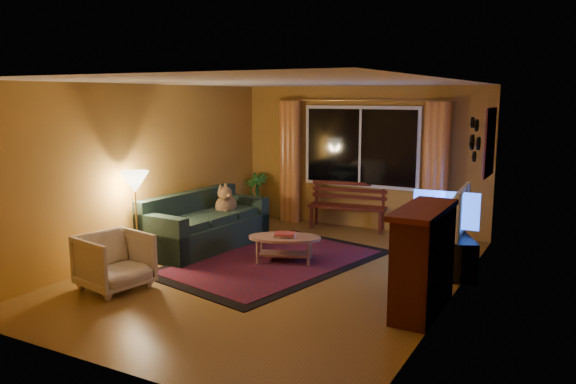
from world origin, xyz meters
The scene contains 22 objects.
floor centered at (0.00, 0.00, -0.01)m, with size 4.50×6.00×0.02m, color brown.
ceiling centered at (0.00, 0.00, 2.51)m, with size 4.50×6.00×0.02m, color white.
wall_back centered at (0.00, 3.01, 1.25)m, with size 4.50×0.02×2.50m, color #BC8430.
wall_left centered at (-2.26, 0.00, 1.25)m, with size 0.02×6.00×2.50m, color #BC8430.
wall_right centered at (2.26, 0.00, 1.25)m, with size 0.02×6.00×2.50m, color #BC8430.
window centered at (0.00, 2.94, 1.45)m, with size 2.00×0.02×1.30m, color black.
curtain_rod centered at (0.00, 2.90, 2.25)m, with size 0.03×0.03×3.20m, color #BF8C3F.
curtain_left centered at (-1.35, 2.88, 1.12)m, with size 0.36×0.36×2.24m, color orange.
curtain_right centered at (1.35, 2.88, 1.12)m, with size 0.36×0.36×2.24m, color orange.
bench centered at (-0.14, 2.75, 0.20)m, with size 1.35×0.40×0.41m, color #4A180F.
potted_plant centered at (-2.00, 2.72, 0.45)m, with size 0.50×0.50×0.89m, color #235B1E.
sofa centered at (-1.59, 0.57, 0.42)m, with size 0.90×2.10×0.85m, color black.
dog centered at (-1.54, 1.05, 0.65)m, with size 0.31×0.42×0.46m, color olive, non-canonical shape.
armchair centered at (-1.44, -1.48, 0.38)m, with size 0.74×0.69×0.76m, color beige.
floor_lamp centered at (-1.99, -0.50, 0.64)m, with size 0.21×0.21×1.27m, color #BF8C3F.
rug centered at (-0.28, 0.39, 0.01)m, with size 2.04×3.21×0.02m, color #6E0C08.
coffee_table centered at (-0.15, 0.48, 0.19)m, with size 1.03×1.03×0.37m, color #966654.
tv_console centered at (2.00, 1.25, 0.25)m, with size 0.41×1.22×0.51m, color black.
television centered at (2.00, 1.25, 0.82)m, with size 1.09×0.14×0.63m, color black.
fireplace centered at (2.05, -0.40, 0.55)m, with size 0.40×1.20×1.10m, color maroon.
mirror_cluster centered at (2.21, 1.30, 1.80)m, with size 0.06×0.60×0.56m, color black, non-canonical shape.
painting centered at (2.22, 2.45, 1.65)m, with size 0.04×0.76×0.96m, color orange.
Camera 1 is at (3.54, -6.25, 2.33)m, focal length 35.00 mm.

